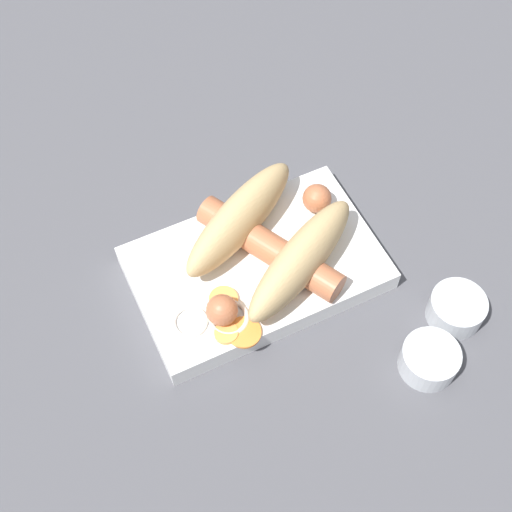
{
  "coord_description": "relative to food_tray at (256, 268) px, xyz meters",
  "views": [
    {
      "loc": [
        0.16,
        0.33,
        0.62
      ],
      "look_at": [
        0.0,
        0.0,
        0.04
      ],
      "focal_mm": 50.0,
      "sensor_mm": 36.0,
      "label": 1
    }
  ],
  "objects": [
    {
      "name": "condiment_cup_far",
      "position": [
        -0.15,
        0.13,
        0.0
      ],
      "size": [
        0.05,
        0.05,
        0.03
      ],
      "color": "silver",
      "rests_on": "ground_plane"
    },
    {
      "name": "ground_plane",
      "position": [
        0.0,
        0.0,
        -0.01
      ],
      "size": [
        3.0,
        3.0,
        0.0
      ],
      "primitive_type": "plane",
      "color": "#4C4C51"
    },
    {
      "name": "condiment_cup_near",
      "position": [
        -0.1,
        0.16,
        0.0
      ],
      "size": [
        0.05,
        0.05,
        0.03
      ],
      "color": "silver",
      "rests_on": "ground_plane"
    },
    {
      "name": "pickled_veggies",
      "position": [
        0.06,
        0.05,
        0.01
      ],
      "size": [
        0.08,
        0.08,
        0.0
      ],
      "color": "orange",
      "rests_on": "food_tray"
    },
    {
      "name": "food_tray",
      "position": [
        0.0,
        0.0,
        0.0
      ],
      "size": [
        0.24,
        0.15,
        0.03
      ],
      "color": "white",
      "rests_on": "ground_plane"
    },
    {
      "name": "sausage",
      "position": [
        -0.01,
        0.0,
        0.03
      ],
      "size": [
        0.17,
        0.15,
        0.03
      ],
      "color": "#B26642",
      "rests_on": "food_tray"
    },
    {
      "name": "bread_roll",
      "position": [
        -0.01,
        -0.0,
        0.04
      ],
      "size": [
        0.2,
        0.18,
        0.05
      ],
      "color": "tan",
      "rests_on": "food_tray"
    }
  ]
}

